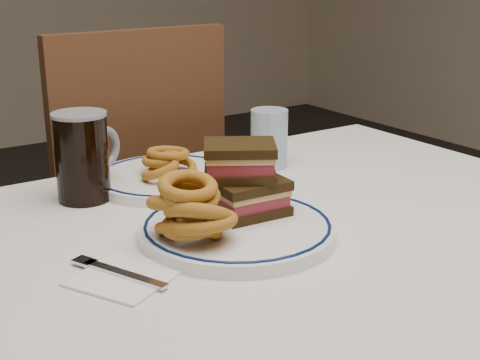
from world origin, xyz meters
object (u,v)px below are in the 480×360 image
main_plate (237,229)px  far_plate (167,178)px  chair_far (123,201)px  beer_mug (83,155)px  reuben_sandwich (245,179)px

main_plate → far_plate: bearing=84.0°
chair_far → main_plate: size_ratio=3.36×
chair_far → beer_mug: 0.63m
reuben_sandwich → far_plate: size_ratio=0.51×
reuben_sandwich → chair_far: bearing=81.1°
main_plate → far_plate: main_plate is taller
chair_far → main_plate: 0.82m
beer_mug → far_plate: (0.16, -0.00, -0.07)m
main_plate → far_plate: 0.28m
chair_far → reuben_sandwich: 0.81m
beer_mug → main_plate: bearing=-65.9°
main_plate → far_plate: size_ratio=1.11×
main_plate → chair_far: bearing=79.0°
main_plate → reuben_sandwich: (0.03, 0.03, 0.06)m
reuben_sandwich → beer_mug: size_ratio=0.89×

